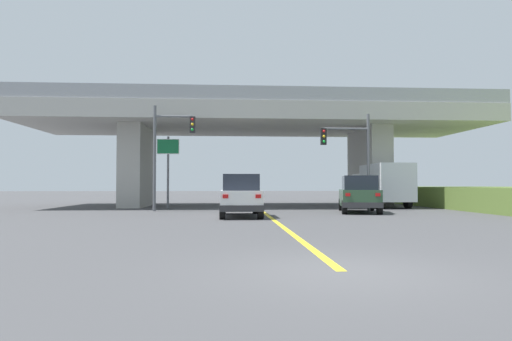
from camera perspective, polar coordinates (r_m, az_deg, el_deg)
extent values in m
plane|color=#424244|center=(32.06, -0.11, -4.61)|extent=(160.00, 160.00, 0.00)
cube|color=#B7B5AD|center=(32.37, -0.11, 6.44)|extent=(32.27, 10.08, 1.16)
cube|color=#A8A69F|center=(32.63, -15.08, 0.45)|extent=(1.51, 6.05, 5.64)
cube|color=#A8A69F|center=(33.65, 14.39, 0.38)|extent=(1.51, 6.05, 5.64)
cube|color=#9EA0A5|center=(27.75, 0.53, 10.01)|extent=(32.27, 0.20, 0.90)
cube|color=#9EA0A5|center=(37.35, -0.58, 6.92)|extent=(32.27, 0.20, 0.90)
cube|color=yellow|center=(18.75, 2.46, -6.52)|extent=(0.20, 21.89, 0.01)
cube|color=silver|center=(21.43, -2.05, -3.79)|extent=(1.89, 4.77, 0.90)
cube|color=#1E232D|center=(21.06, -2.01, -1.56)|extent=(1.66, 2.62, 0.76)
cube|color=#2D2D30|center=(19.11, -1.84, -4.95)|extent=(1.93, 0.20, 0.28)
cube|color=red|center=(19.01, -3.97, -3.36)|extent=(0.24, 0.06, 0.16)
cube|color=red|center=(19.05, 0.30, -3.36)|extent=(0.24, 0.06, 0.16)
cylinder|color=black|center=(23.27, -4.26, -4.74)|extent=(0.26, 0.72, 0.72)
cylinder|color=black|center=(23.32, -0.10, -4.74)|extent=(0.26, 0.72, 0.72)
cylinder|color=black|center=(19.60, -4.37, -5.27)|extent=(0.26, 0.72, 0.72)
cylinder|color=black|center=(19.66, 0.58, -5.27)|extent=(0.26, 0.72, 0.72)
cube|color=#2D4C33|center=(25.14, 13.18, -3.46)|extent=(2.85, 4.78, 0.90)
cube|color=#1E232D|center=(24.79, 13.23, -1.56)|extent=(2.20, 2.76, 0.76)
cube|color=#2D2D30|center=(22.97, 13.67, -4.38)|extent=(2.01, 0.61, 0.28)
cube|color=red|center=(22.82, 11.82, -3.08)|extent=(0.25, 0.11, 0.16)
cube|color=red|center=(22.97, 15.52, -3.04)|extent=(0.25, 0.11, 0.16)
cylinder|color=black|center=(26.77, 10.97, -4.34)|extent=(0.40, 0.76, 0.72)
cylinder|color=black|center=(26.92, 14.75, -4.30)|extent=(0.40, 0.76, 0.72)
cylinder|color=black|center=(23.41, 11.38, -4.69)|extent=(0.40, 0.76, 0.72)
cylinder|color=black|center=(23.57, 15.71, -4.64)|extent=(0.40, 0.76, 0.72)
cube|color=silver|center=(33.90, 14.64, -2.04)|extent=(2.20, 2.00, 1.90)
cube|color=silver|center=(30.83, 16.53, -1.51)|extent=(2.31, 4.50, 2.47)
cube|color=#B26619|center=(30.83, 16.55, -2.66)|extent=(2.33, 4.41, 0.24)
cylinder|color=black|center=(33.61, 13.03, -3.67)|extent=(0.30, 0.90, 0.90)
cylinder|color=black|center=(34.24, 16.24, -3.61)|extent=(0.30, 0.90, 0.90)
cylinder|color=black|center=(29.45, 15.49, -3.91)|extent=(0.30, 0.90, 0.90)
cylinder|color=black|center=(30.17, 19.08, -3.82)|extent=(0.30, 0.90, 0.90)
cube|color=silver|center=(38.85, -2.39, -2.94)|extent=(1.82, 4.30, 0.90)
cube|color=#1E232D|center=(38.52, -2.38, -1.72)|extent=(1.60, 2.37, 0.76)
cube|color=#2D2D30|center=(36.76, -2.32, -3.48)|extent=(1.85, 0.20, 0.28)
cube|color=red|center=(36.67, -3.38, -2.66)|extent=(0.24, 0.06, 0.16)
cube|color=red|center=(36.70, -1.25, -2.66)|extent=(0.24, 0.06, 0.16)
cylinder|color=black|center=(40.45, -3.59, -3.54)|extent=(0.26, 0.72, 0.72)
cylinder|color=black|center=(40.49, -1.30, -3.54)|extent=(0.26, 0.72, 0.72)
cylinder|color=black|center=(37.25, -3.59, -3.68)|extent=(0.26, 0.72, 0.72)
cylinder|color=black|center=(37.29, -1.09, -3.68)|extent=(0.26, 0.72, 0.72)
cylinder|color=#56595E|center=(26.67, 14.37, 1.03)|extent=(0.18, 0.18, 5.71)
cylinder|color=#56595E|center=(26.46, 11.57, 5.33)|extent=(2.67, 0.12, 0.12)
cube|color=black|center=(26.09, 8.73, 4.36)|extent=(0.32, 0.26, 0.96)
sphere|color=red|center=(25.98, 8.80, 5.05)|extent=(0.16, 0.16, 0.16)
sphere|color=gold|center=(25.94, 8.81, 4.39)|extent=(0.16, 0.16, 0.16)
sphere|color=green|center=(25.91, 8.81, 3.73)|extent=(0.16, 0.16, 0.16)
cylinder|color=#56595E|center=(26.34, -13.01, 1.57)|extent=(0.18, 0.18, 6.18)
cylinder|color=#56595E|center=(26.44, -10.61, 6.91)|extent=(2.19, 0.12, 0.12)
cube|color=#232326|center=(26.27, -8.22, 5.90)|extent=(0.32, 0.26, 0.96)
sphere|color=red|center=(26.16, -8.25, 6.59)|extent=(0.16, 0.16, 0.16)
sphere|color=gold|center=(26.12, -8.25, 5.94)|extent=(0.16, 0.16, 0.16)
sphere|color=green|center=(26.08, -8.25, 5.29)|extent=(0.16, 0.16, 0.16)
cylinder|color=#56595E|center=(28.85, -11.33, -0.26)|extent=(0.14, 0.14, 4.65)
cube|color=#146638|center=(28.89, -11.32, 3.07)|extent=(1.36, 0.08, 0.90)
cube|color=white|center=(28.88, -11.33, 3.07)|extent=(1.44, 0.04, 0.98)
cube|color=navy|center=(63.48, -1.58, -2.01)|extent=(2.20, 2.00, 1.90)
cube|color=silver|center=(59.91, -1.45, -1.76)|extent=(2.31, 5.14, 2.42)
cube|color=#195999|center=(59.91, -1.45, -2.34)|extent=(2.33, 5.03, 0.24)
cylinder|color=black|center=(63.46, -2.48, -2.86)|extent=(0.30, 0.90, 0.90)
cylinder|color=black|center=(63.53, -0.68, -2.86)|extent=(0.30, 0.90, 0.90)
cylinder|color=black|center=(58.60, -2.38, -2.94)|extent=(0.30, 0.90, 0.90)
cylinder|color=black|center=(58.68, -0.43, -2.94)|extent=(0.30, 0.90, 0.90)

